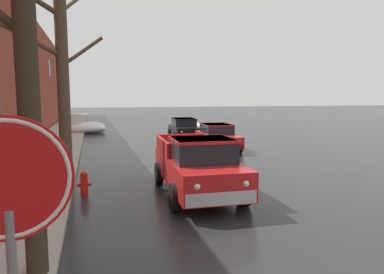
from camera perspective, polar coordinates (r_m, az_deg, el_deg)
The scene contains 13 objects.
left_sidewalk_slab at distance 21.18m, azimuth -22.07°, elevation -1.50°, with size 3.06×80.00×0.14m, color #A8A399.
brick_townhouse_facade at distance 21.35m, azimuth -28.09°, elevation 9.94°, with size 0.63×80.00×8.81m.
snow_bank_near_corner_left at distance 28.85m, azimuth -17.29°, elevation 1.33°, with size 3.15×1.47×0.76m.
snow_bank_along_left_kerb at distance 28.03m, azimuth 1.41°, elevation 1.52°, with size 2.58×1.48×0.81m.
snow_bank_mid_block_left at distance 30.95m, azimuth -16.67°, elevation 1.72°, with size 2.47×1.41×0.80m.
snow_bank_near_corner_right at distance 32.39m, azimuth -0.42°, elevation 1.98°, with size 2.08×1.40×0.73m.
bare_tree_at_the_corner at distance 5.71m, azimuth -26.29°, elevation 15.41°, with size 3.20×1.78×7.67m.
bare_tree_second_along_sidewalk at distance 12.48m, azimuth -21.22°, elevation 11.41°, with size 3.47×2.38×7.81m.
pickup_truck_red_approaching_near_lane at distance 10.13m, azimuth 0.90°, elevation -4.78°, with size 2.27×4.95×1.76m.
sedan_red_parked_kerbside_close at distance 18.92m, azimuth 4.20°, elevation 0.13°, with size 2.16×4.26×1.42m.
sedan_black_parked_kerbside_mid at distance 24.15m, azimuth -1.35°, elevation 1.56°, with size 2.19×4.50×1.42m.
fire_hydrant at distance 10.70m, azimuth -17.57°, elevation -7.34°, with size 0.42×0.22×0.71m.
stop_sign_at_corner at distance 2.36m, azimuth -28.20°, elevation -12.07°, with size 0.76×0.10×2.78m.
Camera 1 is at (-4.17, -2.88, 2.88)m, focal length 31.95 mm.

